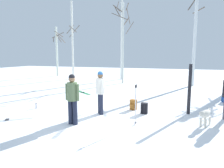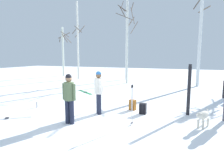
{
  "view_description": "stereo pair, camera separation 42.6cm",
  "coord_description": "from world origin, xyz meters",
  "px_view_note": "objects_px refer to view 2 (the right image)",
  "views": [
    {
      "loc": [
        2.73,
        -6.46,
        2.33
      ],
      "look_at": [
        -0.41,
        2.35,
        1.0
      ],
      "focal_mm": 32.44,
      "sensor_mm": 36.0,
      "label": 1
    },
    {
      "loc": [
        3.13,
        -6.31,
        2.33
      ],
      "look_at": [
        -0.41,
        2.35,
        1.0
      ],
      "focal_mm": 32.44,
      "sensor_mm": 36.0,
      "label": 2
    }
  ],
  "objects_px": {
    "birch_tree_0": "(63,50)",
    "birch_tree_3": "(127,41)",
    "person_1": "(69,96)",
    "backpack_2": "(132,105)",
    "person_0": "(99,90)",
    "water_bottle_0": "(37,105)",
    "birch_tree_2": "(127,36)",
    "dog": "(203,116)",
    "birch_tree_4": "(200,36)",
    "ski_pair_planted_0": "(189,90)",
    "birch_tree_1": "(78,40)",
    "ski_pair_lying_1": "(85,92)",
    "ski_pair_lying_0": "(6,119)",
    "backpack_0": "(143,109)",
    "ski_poles_0": "(132,104)"
  },
  "relations": [
    {
      "from": "birch_tree_0",
      "to": "birch_tree_3",
      "type": "relative_size",
      "value": 0.81
    },
    {
      "from": "person_1",
      "to": "birch_tree_0",
      "type": "relative_size",
      "value": 0.31
    },
    {
      "from": "person_1",
      "to": "backpack_2",
      "type": "relative_size",
      "value": 3.9
    },
    {
      "from": "person_0",
      "to": "birch_tree_0",
      "type": "height_order",
      "value": "birch_tree_0"
    },
    {
      "from": "water_bottle_0",
      "to": "birch_tree_2",
      "type": "xyz_separation_m",
      "value": [
        0.3,
        11.91,
        4.06
      ]
    },
    {
      "from": "dog",
      "to": "water_bottle_0",
      "type": "relative_size",
      "value": 3.37
    },
    {
      "from": "birch_tree_0",
      "to": "birch_tree_4",
      "type": "bearing_deg",
      "value": -11.46
    },
    {
      "from": "dog",
      "to": "ski_pair_planted_0",
      "type": "height_order",
      "value": "ski_pair_planted_0"
    },
    {
      "from": "person_1",
      "to": "ski_pair_planted_0",
      "type": "distance_m",
      "value": 4.54
    },
    {
      "from": "birch_tree_2",
      "to": "backpack_2",
      "type": "bearing_deg",
      "value": -70.47
    },
    {
      "from": "backpack_2",
      "to": "birch_tree_4",
      "type": "height_order",
      "value": "birch_tree_4"
    },
    {
      "from": "birch_tree_1",
      "to": "person_1",
      "type": "bearing_deg",
      "value": -59.76
    },
    {
      "from": "person_0",
      "to": "birch_tree_4",
      "type": "relative_size",
      "value": 0.24
    },
    {
      "from": "ski_pair_lying_1",
      "to": "birch_tree_3",
      "type": "distance_m",
      "value": 6.24
    },
    {
      "from": "ski_pair_lying_1",
      "to": "birch_tree_1",
      "type": "height_order",
      "value": "birch_tree_1"
    },
    {
      "from": "ski_pair_lying_0",
      "to": "birch_tree_3",
      "type": "bearing_deg",
      "value": 84.03
    },
    {
      "from": "person_1",
      "to": "water_bottle_0",
      "type": "height_order",
      "value": "person_1"
    },
    {
      "from": "dog",
      "to": "backpack_2",
      "type": "distance_m",
      "value": 2.98
    },
    {
      "from": "ski_pair_lying_0",
      "to": "backpack_0",
      "type": "height_order",
      "value": "backpack_0"
    },
    {
      "from": "birch_tree_2",
      "to": "birch_tree_4",
      "type": "distance_m",
      "value": 6.83
    },
    {
      "from": "birch_tree_3",
      "to": "ski_poles_0",
      "type": "bearing_deg",
      "value": -71.1
    },
    {
      "from": "ski_pair_lying_1",
      "to": "birch_tree_3",
      "type": "bearing_deg",
      "value": 77.29
    },
    {
      "from": "person_1",
      "to": "ski_pair_planted_0",
      "type": "height_order",
      "value": "ski_pair_planted_0"
    },
    {
      "from": "person_0",
      "to": "dog",
      "type": "bearing_deg",
      "value": -2.18
    },
    {
      "from": "backpack_0",
      "to": "ski_pair_planted_0",
      "type": "bearing_deg",
      "value": 16.86
    },
    {
      "from": "person_0",
      "to": "water_bottle_0",
      "type": "bearing_deg",
      "value": -176.45
    },
    {
      "from": "dog",
      "to": "birch_tree_1",
      "type": "relative_size",
      "value": 0.11
    },
    {
      "from": "birch_tree_0",
      "to": "birch_tree_2",
      "type": "bearing_deg",
      "value": -4.55
    },
    {
      "from": "birch_tree_4",
      "to": "person_0",
      "type": "bearing_deg",
      "value": -111.55
    },
    {
      "from": "ski_poles_0",
      "to": "birch_tree_0",
      "type": "height_order",
      "value": "birch_tree_0"
    },
    {
      "from": "ski_pair_planted_0",
      "to": "birch_tree_0",
      "type": "relative_size",
      "value": 0.37
    },
    {
      "from": "birch_tree_1",
      "to": "water_bottle_0",
      "type": "bearing_deg",
      "value": -67.82
    },
    {
      "from": "birch_tree_2",
      "to": "birch_tree_4",
      "type": "height_order",
      "value": "birch_tree_2"
    },
    {
      "from": "water_bottle_0",
      "to": "birch_tree_4",
      "type": "relative_size",
      "value": 0.03
    },
    {
      "from": "ski_poles_0",
      "to": "birch_tree_4",
      "type": "relative_size",
      "value": 0.19
    },
    {
      "from": "ski_poles_0",
      "to": "birch_tree_1",
      "type": "bearing_deg",
      "value": 128.56
    },
    {
      "from": "birch_tree_2",
      "to": "ski_pair_lying_0",
      "type": "bearing_deg",
      "value": -90.86
    },
    {
      "from": "person_0",
      "to": "ski_pair_lying_0",
      "type": "bearing_deg",
      "value": -146.59
    },
    {
      "from": "water_bottle_0",
      "to": "ski_poles_0",
      "type": "bearing_deg",
      "value": -7.42
    },
    {
      "from": "birch_tree_3",
      "to": "birch_tree_4",
      "type": "relative_size",
      "value": 0.94
    },
    {
      "from": "birch_tree_0",
      "to": "birch_tree_4",
      "type": "xyz_separation_m",
      "value": [
        14.19,
        -2.88,
        0.78
      ]
    },
    {
      "from": "person_1",
      "to": "birch_tree_2",
      "type": "distance_m",
      "value": 13.74
    },
    {
      "from": "backpack_2",
      "to": "water_bottle_0",
      "type": "relative_size",
      "value": 1.77
    },
    {
      "from": "ski_pair_lying_0",
      "to": "birch_tree_1",
      "type": "relative_size",
      "value": 0.2
    },
    {
      "from": "person_0",
      "to": "person_1",
      "type": "xyz_separation_m",
      "value": [
        -0.41,
        -1.44,
        0.0
      ]
    },
    {
      "from": "dog",
      "to": "birch_tree_4",
      "type": "xyz_separation_m",
      "value": [
        -0.07,
        9.6,
        3.32
      ]
    },
    {
      "from": "person_0",
      "to": "backpack_0",
      "type": "height_order",
      "value": "person_0"
    },
    {
      "from": "person_1",
      "to": "backpack_0",
      "type": "relative_size",
      "value": 3.9
    },
    {
      "from": "ski_pair_planted_0",
      "to": "ski_poles_0",
      "type": "distance_m",
      "value": 2.59
    },
    {
      "from": "person_1",
      "to": "ski_pair_planted_0",
      "type": "relative_size",
      "value": 0.86
    }
  ]
}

